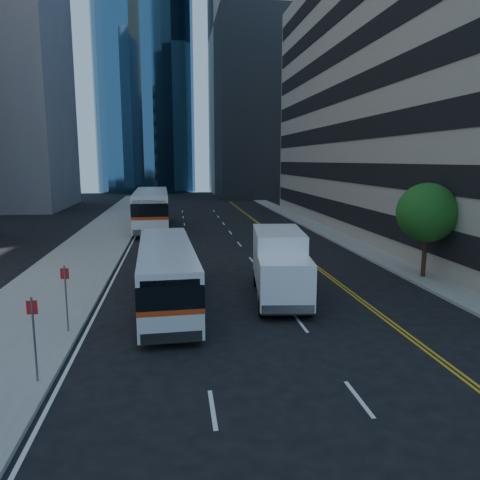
{
  "coord_description": "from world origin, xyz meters",
  "views": [
    {
      "loc": [
        -4.34,
        -15.28,
        6.43
      ],
      "look_at": [
        -1.43,
        5.71,
        2.8
      ],
      "focal_mm": 35.0,
      "sensor_mm": 36.0,
      "label": 1
    }
  ],
  "objects_px": {
    "street_tree": "(427,213)",
    "bus_rear": "(152,208)",
    "bus_front": "(166,273)",
    "box_truck": "(280,264)"
  },
  "relations": [
    {
      "from": "bus_rear",
      "to": "box_truck",
      "type": "relative_size",
      "value": 2.06
    },
    {
      "from": "street_tree",
      "to": "bus_front",
      "type": "distance_m",
      "value": 14.26
    },
    {
      "from": "street_tree",
      "to": "box_truck",
      "type": "xyz_separation_m",
      "value": [
        -8.57,
        -2.47,
        -1.99
      ]
    },
    {
      "from": "street_tree",
      "to": "bus_front",
      "type": "xyz_separation_m",
      "value": [
        -13.81,
        -2.79,
        -2.15
      ]
    },
    {
      "from": "box_truck",
      "to": "street_tree",
      "type": "bearing_deg",
      "value": 22.96
    },
    {
      "from": "bus_rear",
      "to": "bus_front",
      "type": "bearing_deg",
      "value": -87.37
    },
    {
      "from": "bus_front",
      "to": "bus_rear",
      "type": "bearing_deg",
      "value": 91.56
    },
    {
      "from": "bus_rear",
      "to": "street_tree",
      "type": "bearing_deg",
      "value": -55.77
    },
    {
      "from": "street_tree",
      "to": "bus_rear",
      "type": "height_order",
      "value": "street_tree"
    },
    {
      "from": "street_tree",
      "to": "bus_rear",
      "type": "distance_m",
      "value": 26.73
    }
  ]
}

